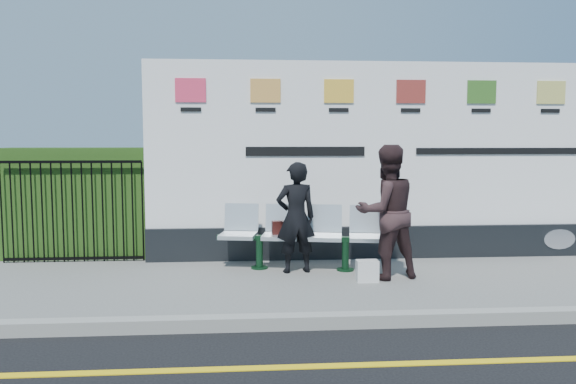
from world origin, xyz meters
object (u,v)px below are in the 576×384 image
Objects in this scene: woman_right at (386,212)px; bench at (302,252)px; woman_left at (296,217)px; billboard at (408,174)px.

bench is at bearing -41.59° from woman_right.
bench is 1.52× the size of woman_left.
bench is 1.32× the size of woman_right.
woman_right reaches higher than woman_left.
woman_right is (-0.65, -1.29, -0.42)m from billboard.
bench is at bearing -156.57° from billboard.
woman_left is at bearing -113.35° from bench.
billboard is at bearing -163.75° from woman_left.
billboard is 5.24× the size of woman_left.
woman_left is at bearing -153.71° from billboard.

